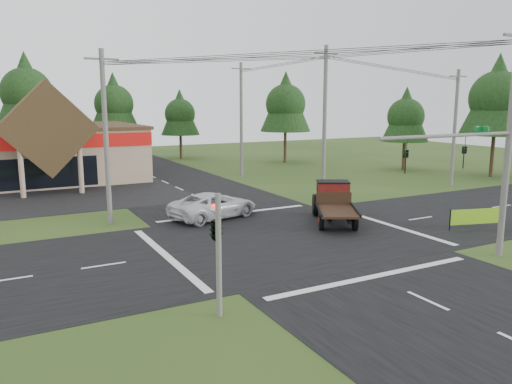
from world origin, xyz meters
TOP-DOWN VIEW (x-y plane):
  - ground at (0.00, 0.00)m, footprint 120.00×120.00m
  - road_ns at (0.00, 0.00)m, footprint 12.00×120.00m
  - road_ew at (0.00, 0.00)m, footprint 120.00×12.00m
  - traffic_signal_mast at (5.82, -7.50)m, footprint 8.12×0.24m
  - traffic_signal_corner at (-7.50, -7.32)m, footprint 0.53×2.48m
  - utility_pole_nr at (7.50, -7.50)m, footprint 2.00×0.30m
  - utility_pole_nw at (-8.00, 8.00)m, footprint 2.00×0.30m
  - utility_pole_ne at (8.00, 8.00)m, footprint 2.00×0.30m
  - utility_pole_far at (22.00, 8.00)m, footprint 2.00×0.30m
  - utility_pole_n at (8.00, 22.00)m, footprint 2.00×0.30m
  - tree_row_c at (-10.00, 41.00)m, footprint 7.28×7.28m
  - tree_row_d at (0.00, 42.00)m, footprint 6.16×6.16m
  - tree_row_e at (8.00, 40.00)m, footprint 5.04×5.04m
  - tree_side_ne at (18.00, 30.00)m, footprint 6.16×6.16m
  - tree_side_e_near at (26.00, 18.00)m, footprint 5.04×5.04m
  - tree_side_e_far at (30.00, 10.00)m, footprint 6.72×6.72m
  - antique_flatbed_truck at (4.34, 1.64)m, footprint 4.99×6.36m
  - roadside_banner at (10.94, -3.53)m, footprint 3.62×1.14m
  - white_pickup at (-1.71, 6.50)m, footprint 6.53×4.31m

SIDE VIEW (x-z plane):
  - ground at x=0.00m, z-range 0.00..0.00m
  - road_ns at x=0.00m, z-range 0.00..0.02m
  - road_ew at x=0.00m, z-range 0.00..0.02m
  - roadside_banner at x=10.94m, z-range 0.00..1.28m
  - white_pickup at x=-1.71m, z-range 0.00..1.67m
  - antique_flatbed_truck at x=4.34m, z-range 0.00..2.52m
  - traffic_signal_corner at x=-7.50m, z-range 1.32..5.72m
  - traffic_signal_mast at x=5.82m, z-range 0.93..7.93m
  - utility_pole_far at x=22.00m, z-range 0.14..10.34m
  - utility_pole_nw at x=-8.00m, z-range 0.14..10.64m
  - utility_pole_nr at x=7.50m, z-range 0.14..11.14m
  - utility_pole_n at x=8.00m, z-range 0.14..11.34m
  - utility_pole_ne at x=8.00m, z-range 0.14..11.64m
  - tree_row_e at x=8.00m, z-range 1.49..10.58m
  - tree_side_e_near at x=26.00m, z-range 1.49..10.58m
  - tree_row_d at x=0.00m, z-range 1.82..12.93m
  - tree_side_ne at x=18.00m, z-range 1.82..12.93m
  - tree_side_e_far at x=30.00m, z-range 1.99..14.11m
  - tree_row_c at x=-10.00m, z-range 2.16..15.29m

